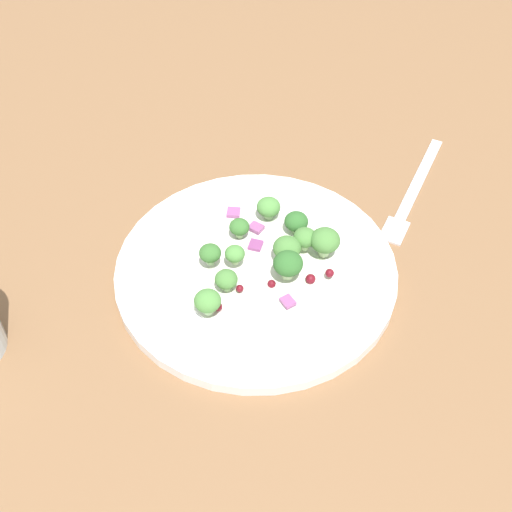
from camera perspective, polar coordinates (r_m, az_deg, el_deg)
The scene contains 26 objects.
ground_plane at distance 66.12cm, azimuth -1.21°, elevation -3.36°, with size 180.00×180.00×2.00cm, color brown.
plate at distance 65.90cm, azimuth 0.00°, elevation -1.08°, with size 27.52×27.52×1.70cm.
dressing_pool at distance 65.57cm, azimuth -0.00°, elevation -0.83°, with size 15.96×15.96×0.20cm, color white.
broccoli_floret_0 at distance 64.22cm, azimuth -3.91°, elevation 0.22°, with size 2.13×2.13×2.16cm.
broccoli_floret_1 at distance 65.32cm, azimuth 5.86°, elevation 1.28°, with size 2.95×2.95×2.99cm.
broccoli_floret_2 at distance 69.10cm, azimuth 1.07°, elevation 4.13°, with size 2.47×2.47×2.50cm.
broccoli_floret_3 at distance 67.81cm, azimuth 3.43°, elevation 2.90°, with size 2.43×2.43×2.46cm.
broccoli_floret_4 at distance 62.79cm, azimuth 2.73°, elevation -0.68°, with size 2.83×2.83×2.86cm.
broccoli_floret_5 at distance 64.78cm, azimuth 2.64°, elevation 0.65°, with size 2.74×2.74×2.77cm.
broccoli_floret_6 at distance 67.20cm, azimuth -1.42°, elevation 2.45°, with size 2.05×2.05×2.07cm.
broccoli_floret_7 at distance 62.29cm, azimuth -2.26°, elevation -2.27°, with size 2.17×2.17×2.20cm.
broccoli_floret_8 at distance 65.68cm, azimuth 4.17°, elevation 1.54°, with size 2.32×2.32×2.35cm.
broccoli_floret_9 at distance 64.17cm, azimuth -1.80°, elevation 0.17°, with size 1.95×1.95×1.98cm.
broccoli_floret_10 at distance 60.33cm, azimuth -4.12°, elevation -3.84°, with size 2.46×2.46×2.49cm.
cranberry_0 at distance 66.04cm, azimuth -3.61°, elevation 0.61°, with size 0.80×0.80×0.80cm, color maroon.
cranberry_1 at distance 63.67cm, azimuth 1.33°, elevation -2.37°, with size 0.80×0.80×0.80cm, color maroon.
cranberry_2 at distance 62.89cm, azimuth -1.38°, elevation -2.76°, with size 0.73×0.73×0.73cm, color maroon.
cranberry_3 at distance 64.11cm, azimuth 6.25°, elevation -1.45°, with size 0.85×0.85×0.85cm, color maroon.
cranberry_4 at distance 64.02cm, azimuth 4.64°, elevation -1.94°, with size 0.97×0.97×0.97cm, color maroon.
cranberry_5 at distance 64.28cm, azimuth -2.70°, elevation -1.42°, with size 0.74×0.74×0.74cm, color #4C0A14.
cranberry_6 at distance 61.52cm, azimuth -3.26°, elevation -4.30°, with size 0.86×0.86×0.86cm, color maroon.
onion_bit_0 at distance 67.09cm, azimuth -0.03°, elevation 0.90°, with size 1.37×1.31×0.42cm, color #843D75.
onion_bit_1 at distance 70.40cm, azimuth -1.91°, elevation 3.68°, with size 1.37×1.34×0.49cm, color #934C84.
onion_bit_2 at distance 68.62cm, azimuth 0.01°, elevation 2.42°, with size 1.39×1.16×0.44cm, color #934C84.
onion_bit_3 at distance 62.13cm, azimuth 2.71°, elevation -3.85°, with size 1.33×1.09×0.32cm, color #934C84.
fork at distance 76.49cm, azimuth 13.06°, elevation 5.17°, with size 9.19×17.73×0.50cm.
Camera 1 is at (-32.77, 26.09, 50.16)cm, focal length 47.26 mm.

